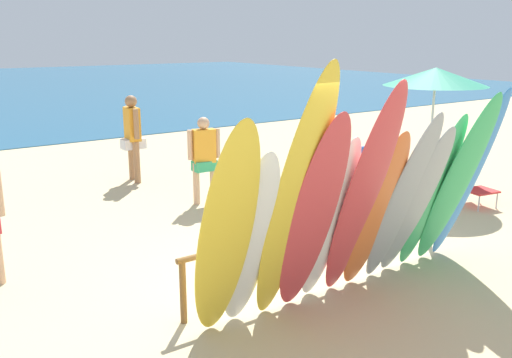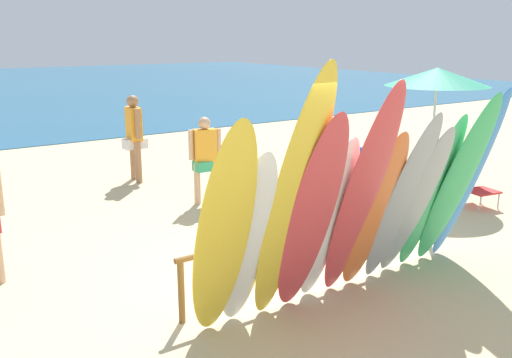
{
  "view_description": "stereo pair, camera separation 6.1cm",
  "coord_description": "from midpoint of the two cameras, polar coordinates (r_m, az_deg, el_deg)",
  "views": [
    {
      "loc": [
        -4.32,
        -4.74,
        2.89
      ],
      "look_at": [
        0.0,
        1.51,
        0.94
      ],
      "focal_mm": 39.13,
      "sensor_mm": 36.0,
      "label": 1
    },
    {
      "loc": [
        -4.26,
        -4.77,
        2.89
      ],
      "look_at": [
        0.0,
        1.51,
        0.94
      ],
      "focal_mm": 39.13,
      "sensor_mm": 36.0,
      "label": 2
    }
  ],
  "objects": [
    {
      "name": "ground",
      "position": [
        19.45,
        -21.12,
        4.92
      ],
      "size": [
        60.0,
        60.0,
        0.0
      ],
      "primitive_type": "plane",
      "color": "#D3BC8C"
    },
    {
      "name": "surfboard_rack",
      "position": [
        6.8,
        7.46,
        -5.46
      ],
      "size": [
        4.03,
        0.07,
        0.72
      ],
      "color": "brown",
      "rests_on": "ground"
    },
    {
      "name": "surfboard_yellow_0",
      "position": [
        5.08,
        -3.01,
        -5.78
      ],
      "size": [
        0.63,
        0.94,
        2.27
      ],
      "primitive_type": "ellipsoid",
      "rotation": [
        0.35,
        0.0,
        -0.1
      ],
      "color": "yellow",
      "rests_on": "ground"
    },
    {
      "name": "surfboard_white_1",
      "position": [
        5.37,
        -0.5,
        -6.52
      ],
      "size": [
        0.53,
        0.82,
        1.94
      ],
      "primitive_type": "ellipsoid",
      "rotation": [
        0.36,
        0.0,
        -0.06
      ],
      "color": "white",
      "rests_on": "ground"
    },
    {
      "name": "surfboard_yellow_2",
      "position": [
        5.37,
        4.08,
        -2.19
      ],
      "size": [
        0.66,
        1.01,
        2.71
      ],
      "primitive_type": "ellipsoid",
      "rotation": [
        0.33,
        0.0,
        0.1
      ],
      "color": "yellow",
      "rests_on": "ground"
    },
    {
      "name": "surfboard_red_3",
      "position": [
        5.65,
        5.99,
        -3.89
      ],
      "size": [
        0.6,
        0.87,
        2.24
      ],
      "primitive_type": "ellipsoid",
      "rotation": [
        0.35,
        0.0,
        -0.03
      ],
      "color": "#D13D42",
      "rests_on": "ground"
    },
    {
      "name": "surfboard_white_4",
      "position": [
        6.01,
        7.71,
        -4.31
      ],
      "size": [
        0.52,
        0.75,
        1.94
      ],
      "primitive_type": "ellipsoid",
      "rotation": [
        0.33,
        0.0,
        0.05
      ],
      "color": "white",
      "rests_on": "ground"
    },
    {
      "name": "surfboard_red_5",
      "position": [
        5.97,
        11.0,
        -1.69
      ],
      "size": [
        0.55,
        1.07,
        2.52
      ],
      "primitive_type": "ellipsoid",
      "rotation": [
        0.37,
        0.0,
        -0.06
      ],
      "color": "#D13D42",
      "rests_on": "ground"
    },
    {
      "name": "surfboard_orange_6",
      "position": [
        6.35,
        12.25,
        -3.4
      ],
      "size": [
        0.54,
        0.8,
        1.96
      ],
      "primitive_type": "ellipsoid",
      "rotation": [
        0.36,
        0.0,
        -0.0
      ],
      "color": "orange",
      "rests_on": "ground"
    },
    {
      "name": "surfboard_grey_7",
      "position": [
        6.55,
        14.89,
        -2.18
      ],
      "size": [
        0.55,
        0.94,
        2.14
      ],
      "primitive_type": "ellipsoid",
      "rotation": [
        0.38,
        0.0,
        0.04
      ],
      "color": "#999EA3",
      "rests_on": "ground"
    },
    {
      "name": "surfboard_grey_8",
      "position": [
        6.84,
        16.23,
        -2.39
      ],
      "size": [
        0.61,
        0.91,
        1.96
      ],
      "primitive_type": "ellipsoid",
      "rotation": [
        0.4,
        0.0,
        0.05
      ],
      "color": "#999EA3",
      "rests_on": "ground"
    },
    {
      "name": "surfboard_green_9",
      "position": [
        7.12,
        17.76,
        -1.44
      ],
      "size": [
        0.62,
        0.83,
        2.05
      ],
      "primitive_type": "ellipsoid",
      "rotation": [
        0.33,
        0.0,
        0.1
      ],
      "color": "#38B266",
      "rests_on": "ground"
    },
    {
      "name": "surfboard_green_10",
      "position": [
        7.24,
        20.05,
        -0.33
      ],
      "size": [
        0.59,
        1.05,
        2.31
      ],
      "primitive_type": "ellipsoid",
      "rotation": [
        0.39,
        0.0,
        -0.07
      ],
      "color": "#38B266",
      "rests_on": "ground"
    },
    {
      "name": "surfboard_blue_11",
      "position": [
        7.55,
        21.21,
        0.21
      ],
      "size": [
        0.53,
        0.91,
        2.32
      ],
      "primitive_type": "ellipsoid",
      "rotation": [
        0.34,
        0.0,
        0.07
      ],
      "color": "#337AD1",
      "rests_on": "ground"
    },
    {
      "name": "beachgoer_photographing",
      "position": [
        11.51,
        -12.2,
        4.7
      ],
      "size": [
        0.46,
        0.66,
        1.75
      ],
      "rotation": [
        0.0,
        0.0,
        1.47
      ],
      "color": "#9E704C",
      "rests_on": "ground"
    },
    {
      "name": "beachgoer_strolling",
      "position": [
        9.77,
        -5.05,
        2.54
      ],
      "size": [
        0.57,
        0.28,
        1.54
      ],
      "rotation": [
        0.0,
        0.0,
        6.05
      ],
      "color": "tan",
      "rests_on": "ground"
    },
    {
      "name": "beach_chair_red",
      "position": [
        11.0,
        11.69,
        1.22
      ],
      "size": [
        0.57,
        0.71,
        0.83
      ],
      "rotation": [
        0.0,
        0.0,
        -0.11
      ],
      "color": "#B7B7BC",
      "rests_on": "ground"
    },
    {
      "name": "beach_chair_blue",
      "position": [
        9.75,
        15.6,
        -0.71
      ],
      "size": [
        0.62,
        0.74,
        0.83
      ],
      "rotation": [
        0.0,
        0.0,
        0.2
      ],
      "color": "#B7B7BC",
      "rests_on": "ground"
    },
    {
      "name": "beach_chair_striped",
      "position": [
        10.46,
        21.57,
        -0.23
      ],
      "size": [
        0.61,
        0.79,
        0.8
      ],
      "rotation": [
        0.0,
        0.0,
        -0.16
      ],
      "color": "#B7B7BC",
      "rests_on": "ground"
    },
    {
      "name": "beach_umbrella",
      "position": [
        10.8,
        18.19,
        9.88
      ],
      "size": [
        1.88,
        1.88,
        2.33
      ],
      "color": "silver",
      "rests_on": "ground"
    }
  ]
}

